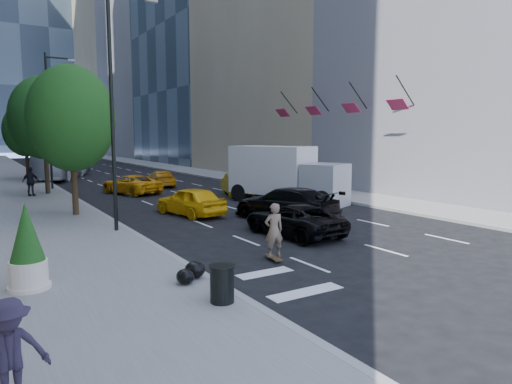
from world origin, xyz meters
TOP-DOWN VIEW (x-y plane):
  - ground at (0.00, 0.00)m, footprint 160.00×160.00m
  - sidewalk_left at (-9.00, 30.00)m, footprint 6.00×120.00m
  - sidewalk_right at (10.00, 30.00)m, footprint 4.00×120.00m
  - tower_right_far at (22.00, 98.00)m, footprint 20.00×24.00m
  - lamp_near at (-6.32, 4.00)m, footprint 2.13×0.22m
  - lamp_far at (-6.32, 22.00)m, footprint 2.13×0.22m
  - tree_near at (-7.20, 9.00)m, footprint 4.20×4.20m
  - tree_mid at (-7.20, 19.00)m, footprint 4.50×4.50m
  - tree_far at (-7.20, 32.00)m, footprint 3.90×3.90m
  - traffic_signal at (-6.40, 40.00)m, footprint 2.48×0.53m
  - facade_flags at (10.64, 10.00)m, footprint 1.85×13.30m
  - skateboarder at (-3.20, -3.00)m, footprint 0.72×0.53m
  - black_sedan_lincoln at (-0.31, -0.19)m, footprint 2.57×4.92m
  - black_sedan_mercedes at (1.40, 2.77)m, footprint 3.72×6.01m
  - taxi_a at (-2.00, 6.50)m, footprint 2.64×4.68m
  - taxi_b at (4.20, 12.57)m, footprint 3.00×4.91m
  - taxi_c at (-2.00, 16.91)m, footprint 3.71×5.37m
  - taxi_d at (1.54, 20.50)m, footprint 2.55×4.73m
  - city_bus at (-4.11, 31.90)m, footprint 6.80×11.00m
  - box_truck at (4.87, 7.64)m, footprint 5.23×7.69m
  - pedestrian_b at (-8.32, 18.00)m, footprint 1.20×1.02m
  - pedestrian_c at (-11.20, -8.00)m, footprint 1.11×0.68m
  - trash_can at (-6.60, -5.82)m, footprint 0.58×0.58m
  - planter_shrub at (-10.43, -2.32)m, footprint 0.95×0.95m
  - garbage_bags at (-6.56, -3.89)m, footprint 0.96×0.93m

SIDE VIEW (x-z plane):
  - ground at x=0.00m, z-range 0.00..0.00m
  - sidewalk_left at x=-9.00m, z-range 0.00..0.15m
  - sidewalk_right at x=10.00m, z-range 0.00..0.15m
  - garbage_bags at x=-6.56m, z-range 0.14..0.61m
  - trash_can at x=-6.60m, z-range 0.15..1.02m
  - taxi_d at x=1.54m, z-range 0.00..1.30m
  - black_sedan_lincoln at x=-0.31m, z-range 0.00..1.32m
  - taxi_c at x=-2.00m, z-range 0.00..1.36m
  - taxi_a at x=-2.00m, z-range 0.00..1.50m
  - taxi_b at x=4.20m, z-range 0.00..1.53m
  - black_sedan_mercedes at x=1.40m, z-range 0.00..1.62m
  - skateboarder at x=-3.20m, z-range 0.00..1.80m
  - pedestrian_c at x=-11.20m, z-range 0.15..1.81m
  - pedestrian_b at x=-8.32m, z-range 0.15..2.08m
  - planter_shrub at x=-10.43m, z-range 0.09..2.37m
  - city_bus at x=-4.11m, z-range 0.00..3.04m
  - box_truck at x=4.87m, z-range 0.03..3.50m
  - traffic_signal at x=-6.40m, z-range 1.63..6.83m
  - tree_far at x=-7.20m, z-range 1.16..8.09m
  - tree_near at x=-7.20m, z-range 1.24..8.70m
  - tree_mid at x=-7.20m, z-range 1.32..9.31m
  - lamp_near at x=-6.32m, z-range 0.81..10.81m
  - lamp_far at x=-6.32m, z-range 0.81..10.81m
  - facade_flags at x=10.64m, z-range 5.16..7.21m
  - tower_right_far at x=22.00m, z-range 0.00..50.00m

